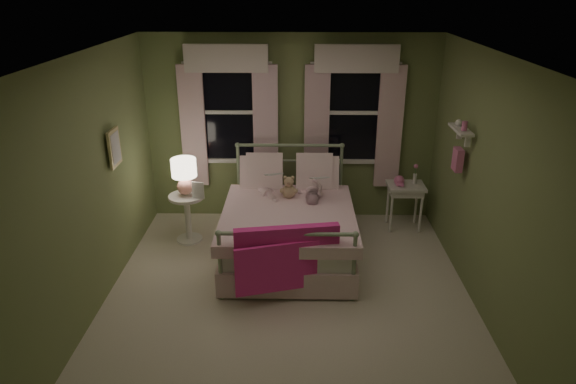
{
  "coord_description": "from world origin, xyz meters",
  "views": [
    {
      "loc": [
        0.08,
        -4.81,
        3.23
      ],
      "look_at": [
        -0.02,
        0.56,
        1.0
      ],
      "focal_mm": 32.0,
      "sensor_mm": 36.0,
      "label": 1
    }
  ],
  "objects_px": {
    "child_right": "(311,171)",
    "child_left": "(267,175)",
    "bed": "(288,227)",
    "nightstand_right": "(406,191)",
    "teddy_bear": "(289,189)",
    "table_lamp": "(184,173)",
    "nightstand_left": "(187,211)"
  },
  "relations": [
    {
      "from": "bed",
      "to": "child_left",
      "type": "height_order",
      "value": "child_left"
    },
    {
      "from": "teddy_bear",
      "to": "nightstand_left",
      "type": "bearing_deg",
      "value": 175.93
    },
    {
      "from": "child_left",
      "to": "bed",
      "type": "bearing_deg",
      "value": 101.71
    },
    {
      "from": "bed",
      "to": "nightstand_right",
      "type": "height_order",
      "value": "bed"
    },
    {
      "from": "child_right",
      "to": "teddy_bear",
      "type": "bearing_deg",
      "value": 30.91
    },
    {
      "from": "nightstand_left",
      "to": "child_left",
      "type": "bearing_deg",
      "value": 3.46
    },
    {
      "from": "child_left",
      "to": "teddy_bear",
      "type": "distance_m",
      "value": 0.34
    },
    {
      "from": "child_left",
      "to": "child_right",
      "type": "relative_size",
      "value": 0.86
    },
    {
      "from": "teddy_bear",
      "to": "child_left",
      "type": "bearing_deg",
      "value": 150.5
    },
    {
      "from": "child_right",
      "to": "child_left",
      "type": "bearing_deg",
      "value": 1.42
    },
    {
      "from": "bed",
      "to": "nightstand_left",
      "type": "bearing_deg",
      "value": 164.97
    },
    {
      "from": "nightstand_left",
      "to": "table_lamp",
      "type": "xyz_separation_m",
      "value": [
        0.0,
        0.0,
        0.54
      ]
    },
    {
      "from": "teddy_bear",
      "to": "table_lamp",
      "type": "height_order",
      "value": "table_lamp"
    },
    {
      "from": "bed",
      "to": "nightstand_right",
      "type": "bearing_deg",
      "value": 26.15
    },
    {
      "from": "bed",
      "to": "child_right",
      "type": "relative_size",
      "value": 2.54
    },
    {
      "from": "bed",
      "to": "nightstand_right",
      "type": "xyz_separation_m",
      "value": [
        1.59,
        0.78,
        0.17
      ]
    },
    {
      "from": "child_left",
      "to": "teddy_bear",
      "type": "relative_size",
      "value": 2.25
    },
    {
      "from": "nightstand_left",
      "to": "nightstand_right",
      "type": "height_order",
      "value": "same"
    },
    {
      "from": "child_right",
      "to": "nightstand_left",
      "type": "relative_size",
      "value": 1.23
    },
    {
      "from": "child_left",
      "to": "teddy_bear",
      "type": "height_order",
      "value": "child_left"
    },
    {
      "from": "nightstand_right",
      "to": "table_lamp",
      "type": "bearing_deg",
      "value": -171.78
    },
    {
      "from": "child_left",
      "to": "nightstand_left",
      "type": "distance_m",
      "value": 1.16
    },
    {
      "from": "bed",
      "to": "teddy_bear",
      "type": "relative_size",
      "value": 6.65
    },
    {
      "from": "child_right",
      "to": "table_lamp",
      "type": "xyz_separation_m",
      "value": [
        -1.61,
        -0.06,
        -0.02
      ]
    },
    {
      "from": "child_left",
      "to": "nightstand_left",
      "type": "height_order",
      "value": "child_left"
    },
    {
      "from": "child_right",
      "to": "teddy_bear",
      "type": "xyz_separation_m",
      "value": [
        -0.28,
        -0.16,
        -0.18
      ]
    },
    {
      "from": "table_lamp",
      "to": "teddy_bear",
      "type": "bearing_deg",
      "value": -4.07
    },
    {
      "from": "teddy_bear",
      "to": "child_right",
      "type": "bearing_deg",
      "value": 29.5
    },
    {
      "from": "nightstand_left",
      "to": "table_lamp",
      "type": "bearing_deg",
      "value": 0.0
    },
    {
      "from": "bed",
      "to": "nightstand_left",
      "type": "height_order",
      "value": "bed"
    },
    {
      "from": "table_lamp",
      "to": "bed",
      "type": "bearing_deg",
      "value": -15.03
    },
    {
      "from": "table_lamp",
      "to": "child_right",
      "type": "bearing_deg",
      "value": 2.26
    }
  ]
}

